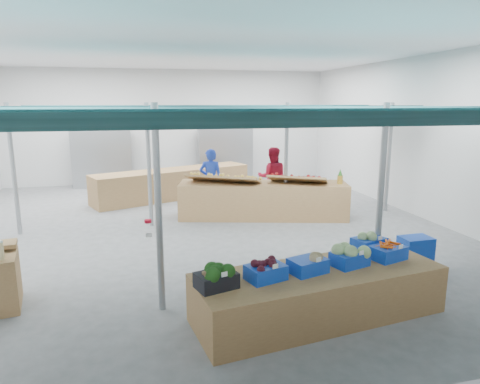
{
  "coord_description": "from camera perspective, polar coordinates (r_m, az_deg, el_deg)",
  "views": [
    {
      "loc": [
        -1.24,
        -9.96,
        3.0
      ],
      "look_at": [
        0.76,
        -1.6,
        1.19
      ],
      "focal_mm": 32.0,
      "sensor_mm": 36.0,
      "label": 1
    }
  ],
  "objects": [
    {
      "name": "fruit_counter",
      "position": [
        11.29,
        3.08,
        -1.11
      ],
      "size": [
        4.49,
        2.11,
        0.94
      ],
      "primitive_type": "cube",
      "rotation": [
        0.0,
        0.0,
        -0.26
      ],
      "color": "olive",
      "rests_on": "floor"
    },
    {
      "name": "pole_ribbon",
      "position": [
        7.14,
        -12.17,
        -4.0
      ],
      "size": [
        0.12,
        0.12,
        0.28
      ],
      "color": "red",
      "rests_on": "pole_grid"
    },
    {
      "name": "crate_cabbage",
      "position": [
        6.4,
        14.42,
        -8.14
      ],
      "size": [
        0.58,
        0.48,
        0.35
      ],
      "rotation": [
        0.0,
        0.0,
        0.3
      ],
      "color": "#113FBB",
      "rests_on": "veg_counter"
    },
    {
      "name": "hall",
      "position": [
        11.47,
        -7.36,
        10.0
      ],
      "size": [
        13.0,
        13.0,
        13.0
      ],
      "color": "silver",
      "rests_on": "ground"
    },
    {
      "name": "crate_broccoli",
      "position": [
        5.51,
        -3.19,
        -11.11
      ],
      "size": [
        0.58,
        0.48,
        0.35
      ],
      "rotation": [
        0.0,
        0.0,
        0.3
      ],
      "color": "black",
      "rests_on": "veg_counter"
    },
    {
      "name": "far_counter",
      "position": [
        13.79,
        -8.88,
        1.11
      ],
      "size": [
        5.13,
        2.86,
        0.92
      ],
      "primitive_type": "cube",
      "rotation": [
        0.0,
        0.0,
        0.38
      ],
      "color": "olive",
      "rests_on": "floor"
    },
    {
      "name": "pineapple",
      "position": [
        11.3,
        13.2,
        1.96
      ],
      "size": [
        0.14,
        0.14,
        0.39
      ],
      "rotation": [
        0.0,
        0.0,
        -0.51
      ],
      "color": "#8C6019",
      "rests_on": "fruit_counter"
    },
    {
      "name": "crate_stack",
      "position": [
        8.34,
        22.28,
        -7.73
      ],
      "size": [
        0.55,
        0.4,
        0.65
      ],
      "primitive_type": "cube",
      "rotation": [
        0.0,
        0.0,
        0.03
      ],
      "color": "#113FBB",
      "rests_on": "floor"
    },
    {
      "name": "apple_heap_yellow",
      "position": [
        11.08,
        -2.25,
        1.99
      ],
      "size": [
        2.0,
        1.54,
        0.27
      ],
      "rotation": [
        0.0,
        0.0,
        -0.51
      ],
      "color": "#997247",
      "rests_on": "fruit_counter"
    },
    {
      "name": "crate_beets",
      "position": [
        5.76,
        3.45,
        -10.34
      ],
      "size": [
        0.58,
        0.48,
        0.29
      ],
      "rotation": [
        0.0,
        0.0,
        0.3
      ],
      "color": "#113FBB",
      "rests_on": "veg_counter"
    },
    {
      "name": "crate_carrots",
      "position": [
        6.83,
        19.13,
        -7.56
      ],
      "size": [
        0.58,
        0.48,
        0.29
      ],
      "rotation": [
        0.0,
        0.0,
        0.3
      ],
      "color": "#113FBB",
      "rests_on": "veg_counter"
    },
    {
      "name": "sparrow",
      "position": [
        5.32,
        -4.42,
        -10.93
      ],
      "size": [
        0.12,
        0.09,
        0.11
      ],
      "rotation": [
        0.0,
        0.0,
        0.3
      ],
      "color": "brown",
      "rests_on": "crate_broccoli"
    },
    {
      "name": "back_shelving_left",
      "position": [
        16.14,
        -17.89,
        4.17
      ],
      "size": [
        2.0,
        0.5,
        2.0
      ],
      "primitive_type": "cube",
      "color": "#B23F33",
      "rests_on": "floor"
    },
    {
      "name": "apple_heap_red",
      "position": [
        11.13,
        7.69,
        1.94
      ],
      "size": [
        1.65,
        1.35,
        0.27
      ],
      "rotation": [
        0.0,
        0.0,
        -0.51
      ],
      "color": "#997247",
      "rests_on": "fruit_counter"
    },
    {
      "name": "crate_extra",
      "position": [
        7.14,
        16.81,
        -6.27
      ],
      "size": [
        0.58,
        0.49,
        0.32
      ],
      "rotation": [
        0.0,
        0.0,
        0.31
      ],
      "color": "#113FBB",
      "rests_on": "veg_counter"
    },
    {
      "name": "floor",
      "position": [
        10.48,
        -6.12,
        -4.83
      ],
      "size": [
        13.0,
        13.0,
        0.0
      ],
      "primitive_type": "plane",
      "color": "#5F5F61",
      "rests_on": "ground"
    },
    {
      "name": "pole_grid",
      "position": [
        8.54,
        0.16,
        3.87
      ],
      "size": [
        10.0,
        4.6,
        3.0
      ],
      "color": "gray",
      "rests_on": "floor"
    },
    {
      "name": "back_shelving_right",
      "position": [
        16.41,
        -1.99,
        4.86
      ],
      "size": [
        2.0,
        0.5,
        2.0
      ],
      "primitive_type": "cube",
      "color": "#B23F33",
      "rests_on": "floor"
    },
    {
      "name": "awnings",
      "position": [
        8.46,
        0.17,
        10.38
      ],
      "size": [
        9.5,
        7.08,
        0.3
      ],
      "color": "black",
      "rests_on": "pole_grid"
    },
    {
      "name": "vendor_left",
      "position": [
        11.99,
        -3.91,
        1.63
      ],
      "size": [
        0.72,
        0.57,
        1.75
      ],
      "primitive_type": "imported",
      "rotation": [
        0.0,
        0.0,
        2.89
      ],
      "color": "#1C38B6",
      "rests_on": "floor"
    },
    {
      "name": "vendor_right",
      "position": [
        12.42,
        4.32,
        1.97
      ],
      "size": [
        0.99,
        0.85,
        1.75
      ],
      "primitive_type": "imported",
      "rotation": [
        0.0,
        0.0,
        2.89
      ],
      "color": "maroon",
      "rests_on": "floor"
    },
    {
      "name": "crate_celeriac",
      "position": [
        6.04,
        9.04,
        -9.27
      ],
      "size": [
        0.58,
        0.48,
        0.31
      ],
      "rotation": [
        0.0,
        0.0,
        0.3
      ],
      "color": "#113FBB",
      "rests_on": "veg_counter"
    },
    {
      "name": "veg_counter",
      "position": [
        6.33,
        10.47,
        -13.13
      ],
      "size": [
        3.69,
        1.7,
        0.69
      ],
      "primitive_type": "cube",
      "rotation": [
        0.0,
        0.0,
        0.15
      ],
      "color": "olive",
      "rests_on": "floor"
    }
  ]
}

